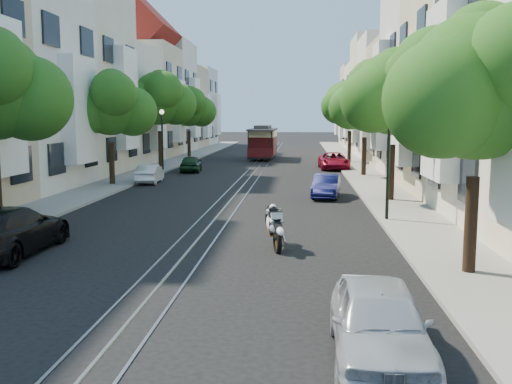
% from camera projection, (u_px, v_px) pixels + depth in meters
% --- Properties ---
extents(ground, '(200.00, 200.00, 0.00)m').
position_uv_depth(ground, '(260.00, 165.00, 44.83)').
color(ground, black).
rests_on(ground, ground).
extents(sidewalk_east, '(2.50, 80.00, 0.12)m').
position_uv_depth(sidewalk_east, '(353.00, 165.00, 44.27)').
color(sidewalk_east, gray).
rests_on(sidewalk_east, ground).
extents(sidewalk_west, '(2.50, 80.00, 0.12)m').
position_uv_depth(sidewalk_west, '(169.00, 164.00, 45.38)').
color(sidewalk_west, gray).
rests_on(sidewalk_west, ground).
extents(rail_left, '(0.06, 80.00, 0.02)m').
position_uv_depth(rail_left, '(253.00, 165.00, 44.87)').
color(rail_left, gray).
rests_on(rail_left, ground).
extents(rail_slot, '(0.06, 80.00, 0.02)m').
position_uv_depth(rail_slot, '(260.00, 165.00, 44.83)').
color(rail_slot, gray).
rests_on(rail_slot, ground).
extents(rail_right, '(0.06, 80.00, 0.02)m').
position_uv_depth(rail_right, '(267.00, 165.00, 44.79)').
color(rail_right, gray).
rests_on(rail_right, ground).
extents(lane_line, '(0.08, 80.00, 0.01)m').
position_uv_depth(lane_line, '(260.00, 165.00, 44.83)').
color(lane_line, tan).
rests_on(lane_line, ground).
extents(townhouses_east, '(7.75, 72.00, 12.00)m').
position_uv_depth(townhouses_east, '(416.00, 98.00, 43.16)').
color(townhouses_east, beige).
rests_on(townhouses_east, ground).
extents(townhouses_west, '(7.75, 72.00, 11.76)m').
position_uv_depth(townhouses_west, '(110.00, 100.00, 44.99)').
color(townhouses_west, silver).
rests_on(townhouses_west, ground).
extents(tree_e_a, '(4.72, 3.87, 6.27)m').
position_uv_depth(tree_e_a, '(481.00, 90.00, 13.03)').
color(tree_e_a, black).
rests_on(tree_e_a, ground).
extents(tree_e_b, '(4.93, 4.08, 6.68)m').
position_uv_depth(tree_e_b, '(395.00, 95.00, 24.85)').
color(tree_e_b, black).
rests_on(tree_e_b, ground).
extents(tree_e_c, '(4.84, 3.99, 6.52)m').
position_uv_depth(tree_e_c, '(366.00, 104.00, 35.74)').
color(tree_e_c, black).
rests_on(tree_e_c, ground).
extents(tree_e_d, '(5.01, 4.16, 6.85)m').
position_uv_depth(tree_e_d, '(351.00, 104.00, 46.58)').
color(tree_e_d, black).
rests_on(tree_e_d, ground).
extents(tree_w_b, '(4.72, 3.87, 6.27)m').
position_uv_depth(tree_w_b, '(111.00, 106.00, 30.94)').
color(tree_w_b, black).
rests_on(tree_w_b, ground).
extents(tree_w_c, '(5.13, 4.28, 7.09)m').
position_uv_depth(tree_w_c, '(160.00, 99.00, 41.73)').
color(tree_w_c, black).
rests_on(tree_w_c, ground).
extents(tree_w_d, '(4.84, 3.99, 6.52)m').
position_uv_depth(tree_w_d, '(189.00, 108.00, 52.66)').
color(tree_w_d, black).
rests_on(tree_w_d, ground).
extents(lamp_east, '(0.32, 0.32, 4.16)m').
position_uv_depth(lamp_east, '(389.00, 143.00, 20.25)').
color(lamp_east, black).
rests_on(lamp_east, ground).
extents(lamp_west, '(0.32, 0.32, 4.16)m').
position_uv_depth(lamp_west, '(162.00, 131.00, 39.01)').
color(lamp_west, black).
rests_on(lamp_west, ground).
extents(sportbike_rider, '(0.64, 1.87, 1.30)m').
position_uv_depth(sportbike_rider, '(274.00, 224.00, 16.40)').
color(sportbike_rider, black).
rests_on(sportbike_rider, ground).
extents(cable_car, '(2.38, 7.25, 2.77)m').
position_uv_depth(cable_car, '(263.00, 141.00, 51.21)').
color(cable_car, black).
rests_on(cable_car, ground).
extents(parked_car_e_near, '(1.55, 3.68, 1.24)m').
position_uv_depth(parked_car_e_near, '(379.00, 322.00, 8.83)').
color(parked_car_e_near, '#A5A9B1').
rests_on(parked_car_e_near, ground).
extents(parked_car_e_mid, '(1.55, 3.44, 1.09)m').
position_uv_depth(parked_car_e_mid, '(326.00, 186.00, 26.90)').
color(parked_car_e_mid, '#0D1042').
rests_on(parked_car_e_mid, ground).
extents(parked_car_e_far, '(2.22, 4.49, 1.23)m').
position_uv_depth(parked_car_e_far, '(334.00, 161.00, 41.36)').
color(parked_car_e_far, maroon).
rests_on(parked_car_e_far, ground).
extents(parked_car_w_near, '(1.96, 4.75, 1.37)m').
position_uv_depth(parked_car_w_near, '(8.00, 230.00, 15.65)').
color(parked_car_w_near, black).
rests_on(parked_car_w_near, ground).
extents(parked_car_w_mid, '(1.36, 3.31, 1.07)m').
position_uv_depth(parked_car_w_mid, '(150.00, 174.00, 32.79)').
color(parked_car_w_mid, white).
rests_on(parked_car_w_mid, ground).
extents(parked_car_w_far, '(1.63, 3.42, 1.13)m').
position_uv_depth(parked_car_w_far, '(191.00, 164.00, 39.51)').
color(parked_car_w_far, '#16371A').
rests_on(parked_car_w_far, ground).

